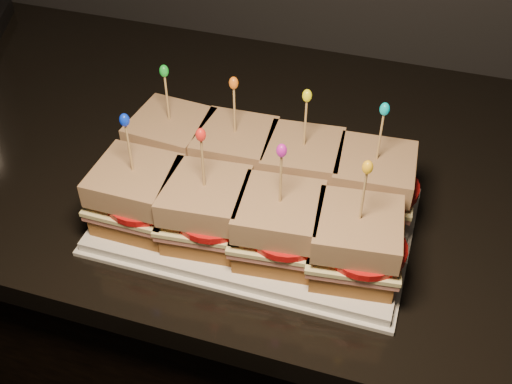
% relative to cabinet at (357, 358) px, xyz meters
% --- Properties ---
extents(cabinet, '(2.63, 0.65, 0.84)m').
position_rel_cabinet_xyz_m(cabinet, '(0.00, 0.00, 0.00)').
color(cabinet, black).
rests_on(cabinet, ground).
extents(granite_slab, '(2.67, 0.69, 0.04)m').
position_rel_cabinet_xyz_m(granite_slab, '(0.00, 0.00, 0.44)').
color(granite_slab, black).
rests_on(granite_slab, cabinet).
extents(platter, '(0.40, 0.25, 0.02)m').
position_rel_cabinet_xyz_m(platter, '(-0.16, -0.15, 0.47)').
color(platter, white).
rests_on(platter, granite_slab).
extents(platter_rim, '(0.41, 0.26, 0.01)m').
position_rel_cabinet_xyz_m(platter_rim, '(-0.16, -0.15, 0.46)').
color(platter_rim, white).
rests_on(platter_rim, granite_slab).
extents(sandwich_0_bread_bot, '(0.10, 0.10, 0.03)m').
position_rel_cabinet_xyz_m(sandwich_0_bread_bot, '(-0.30, -0.09, 0.49)').
color(sandwich_0_bread_bot, brown).
rests_on(sandwich_0_bread_bot, platter).
extents(sandwich_0_ham, '(0.11, 0.11, 0.01)m').
position_rel_cabinet_xyz_m(sandwich_0_ham, '(-0.30, -0.09, 0.51)').
color(sandwich_0_ham, '#C57269').
rests_on(sandwich_0_ham, sandwich_0_bread_bot).
extents(sandwich_0_cheese, '(0.12, 0.11, 0.01)m').
position_rel_cabinet_xyz_m(sandwich_0_cheese, '(-0.30, -0.09, 0.51)').
color(sandwich_0_cheese, '#EEE69B').
rests_on(sandwich_0_cheese, sandwich_0_ham).
extents(sandwich_0_tomato, '(0.10, 0.10, 0.01)m').
position_rel_cabinet_xyz_m(sandwich_0_tomato, '(-0.29, -0.09, 0.52)').
color(sandwich_0_tomato, red).
rests_on(sandwich_0_tomato, sandwich_0_cheese).
extents(sandwich_0_bread_top, '(0.11, 0.11, 0.03)m').
position_rel_cabinet_xyz_m(sandwich_0_bread_top, '(-0.30, -0.09, 0.54)').
color(sandwich_0_bread_top, '#592911').
rests_on(sandwich_0_bread_top, sandwich_0_tomato).
extents(sandwich_0_pick, '(0.00, 0.00, 0.09)m').
position_rel_cabinet_xyz_m(sandwich_0_pick, '(-0.30, -0.09, 0.59)').
color(sandwich_0_pick, tan).
rests_on(sandwich_0_pick, sandwich_0_bread_top).
extents(sandwich_0_frill, '(0.01, 0.01, 0.02)m').
position_rel_cabinet_xyz_m(sandwich_0_frill, '(-0.30, -0.09, 0.63)').
color(sandwich_0_frill, green).
rests_on(sandwich_0_frill, sandwich_0_pick).
extents(sandwich_1_bread_bot, '(0.10, 0.10, 0.03)m').
position_rel_cabinet_xyz_m(sandwich_1_bread_bot, '(-0.21, -0.09, 0.49)').
color(sandwich_1_bread_bot, brown).
rests_on(sandwich_1_bread_bot, platter).
extents(sandwich_1_ham, '(0.11, 0.11, 0.01)m').
position_rel_cabinet_xyz_m(sandwich_1_ham, '(-0.21, -0.09, 0.51)').
color(sandwich_1_ham, '#C57269').
rests_on(sandwich_1_ham, sandwich_1_bread_bot).
extents(sandwich_1_cheese, '(0.11, 0.11, 0.01)m').
position_rel_cabinet_xyz_m(sandwich_1_cheese, '(-0.21, -0.09, 0.51)').
color(sandwich_1_cheese, '#EEE69B').
rests_on(sandwich_1_cheese, sandwich_1_ham).
extents(sandwich_1_tomato, '(0.10, 0.10, 0.01)m').
position_rel_cabinet_xyz_m(sandwich_1_tomato, '(-0.19, -0.09, 0.52)').
color(sandwich_1_tomato, red).
rests_on(sandwich_1_tomato, sandwich_1_cheese).
extents(sandwich_1_bread_top, '(0.10, 0.10, 0.03)m').
position_rel_cabinet_xyz_m(sandwich_1_bread_top, '(-0.21, -0.09, 0.54)').
color(sandwich_1_bread_top, '#592911').
rests_on(sandwich_1_bread_top, sandwich_1_tomato).
extents(sandwich_1_pick, '(0.00, 0.00, 0.09)m').
position_rel_cabinet_xyz_m(sandwich_1_pick, '(-0.21, -0.09, 0.59)').
color(sandwich_1_pick, tan).
rests_on(sandwich_1_pick, sandwich_1_bread_top).
extents(sandwich_1_frill, '(0.01, 0.01, 0.02)m').
position_rel_cabinet_xyz_m(sandwich_1_frill, '(-0.21, -0.09, 0.63)').
color(sandwich_1_frill, orange).
rests_on(sandwich_1_frill, sandwich_1_pick).
extents(sandwich_2_bread_bot, '(0.11, 0.11, 0.03)m').
position_rel_cabinet_xyz_m(sandwich_2_bread_bot, '(-0.11, -0.09, 0.49)').
color(sandwich_2_bread_bot, brown).
rests_on(sandwich_2_bread_bot, platter).
extents(sandwich_2_ham, '(0.12, 0.11, 0.01)m').
position_rel_cabinet_xyz_m(sandwich_2_ham, '(-0.11, -0.09, 0.51)').
color(sandwich_2_ham, '#C57269').
rests_on(sandwich_2_ham, sandwich_2_bread_bot).
extents(sandwich_2_cheese, '(0.12, 0.11, 0.01)m').
position_rel_cabinet_xyz_m(sandwich_2_cheese, '(-0.11, -0.09, 0.51)').
color(sandwich_2_cheese, '#EEE69B').
rests_on(sandwich_2_cheese, sandwich_2_ham).
extents(sandwich_2_tomato, '(0.10, 0.10, 0.01)m').
position_rel_cabinet_xyz_m(sandwich_2_tomato, '(-0.10, -0.09, 0.52)').
color(sandwich_2_tomato, red).
rests_on(sandwich_2_tomato, sandwich_2_cheese).
extents(sandwich_2_bread_top, '(0.11, 0.11, 0.03)m').
position_rel_cabinet_xyz_m(sandwich_2_bread_top, '(-0.11, -0.09, 0.54)').
color(sandwich_2_bread_top, '#592911').
rests_on(sandwich_2_bread_top, sandwich_2_tomato).
extents(sandwich_2_pick, '(0.00, 0.00, 0.09)m').
position_rel_cabinet_xyz_m(sandwich_2_pick, '(-0.11, -0.09, 0.59)').
color(sandwich_2_pick, tan).
rests_on(sandwich_2_pick, sandwich_2_bread_top).
extents(sandwich_2_frill, '(0.01, 0.01, 0.02)m').
position_rel_cabinet_xyz_m(sandwich_2_frill, '(-0.11, -0.09, 0.63)').
color(sandwich_2_frill, '#F1F014').
rests_on(sandwich_2_frill, sandwich_2_pick).
extents(sandwich_3_bread_bot, '(0.10, 0.10, 0.03)m').
position_rel_cabinet_xyz_m(sandwich_3_bread_bot, '(-0.02, -0.09, 0.49)').
color(sandwich_3_bread_bot, brown).
rests_on(sandwich_3_bread_bot, platter).
extents(sandwich_3_ham, '(0.11, 0.11, 0.01)m').
position_rel_cabinet_xyz_m(sandwich_3_ham, '(-0.02, -0.09, 0.51)').
color(sandwich_3_ham, '#C57269').
rests_on(sandwich_3_ham, sandwich_3_bread_bot).
extents(sandwich_3_cheese, '(0.12, 0.11, 0.01)m').
position_rel_cabinet_xyz_m(sandwich_3_cheese, '(-0.02, -0.09, 0.51)').
color(sandwich_3_cheese, '#EEE69B').
rests_on(sandwich_3_cheese, sandwich_3_ham).
extents(sandwich_3_tomato, '(0.10, 0.10, 0.01)m').
position_rel_cabinet_xyz_m(sandwich_3_tomato, '(-0.01, -0.09, 0.52)').
color(sandwich_3_tomato, red).
rests_on(sandwich_3_tomato, sandwich_3_cheese).
extents(sandwich_3_bread_top, '(0.11, 0.11, 0.03)m').
position_rel_cabinet_xyz_m(sandwich_3_bread_top, '(-0.02, -0.09, 0.54)').
color(sandwich_3_bread_top, '#592911').
rests_on(sandwich_3_bread_top, sandwich_3_tomato).
extents(sandwich_3_pick, '(0.00, 0.00, 0.09)m').
position_rel_cabinet_xyz_m(sandwich_3_pick, '(-0.02, -0.09, 0.59)').
color(sandwich_3_pick, tan).
rests_on(sandwich_3_pick, sandwich_3_bread_top).
extents(sandwich_3_frill, '(0.01, 0.01, 0.02)m').
position_rel_cabinet_xyz_m(sandwich_3_frill, '(-0.02, -0.09, 0.63)').
color(sandwich_3_frill, '#04BCC8').
rests_on(sandwich_3_frill, sandwich_3_pick).
extents(sandwich_4_bread_bot, '(0.10, 0.10, 0.03)m').
position_rel_cabinet_xyz_m(sandwich_4_bread_bot, '(-0.30, -0.20, 0.49)').
color(sandwich_4_bread_bot, brown).
rests_on(sandwich_4_bread_bot, platter).
extents(sandwich_4_ham, '(0.11, 0.10, 0.01)m').
position_rel_cabinet_xyz_m(sandwich_4_ham, '(-0.30, -0.20, 0.51)').
color(sandwich_4_ham, '#C57269').
rests_on(sandwich_4_ham, sandwich_4_bread_bot).
extents(sandwich_4_cheese, '(0.11, 0.11, 0.01)m').
position_rel_cabinet_xyz_m(sandwich_4_cheese, '(-0.30, -0.20, 0.51)').
color(sandwich_4_cheese, '#EEE69B').
rests_on(sandwich_4_cheese, sandwich_4_ham).
extents(sandwich_4_tomato, '(0.10, 0.10, 0.01)m').
position_rel_cabinet_xyz_m(sandwich_4_tomato, '(-0.29, -0.21, 0.52)').
color(sandwich_4_tomato, red).
rests_on(sandwich_4_tomato, sandwich_4_cheese).
extents(sandwich_4_bread_top, '(0.10, 0.10, 0.03)m').
position_rel_cabinet_xyz_m(sandwich_4_bread_top, '(-0.30, -0.20, 0.54)').
color(sandwich_4_bread_top, '#592911').
rests_on(sandwich_4_bread_top, sandwich_4_tomato).
extents(sandwich_4_pick, '(0.00, 0.00, 0.09)m').
position_rel_cabinet_xyz_m(sandwich_4_pick, '(-0.30, -0.20, 0.59)').
color(sandwich_4_pick, tan).
rests_on(sandwich_4_pick, sandwich_4_bread_top).
extents(sandwich_4_frill, '(0.01, 0.01, 0.02)m').
position_rel_cabinet_xyz_m(sandwich_4_frill, '(-0.30, -0.20, 0.63)').
color(sandwich_4_frill, '#092BE0').
rests_on(sandwich_4_frill, sandwich_4_pick).
extents(sandwich_5_bread_bot, '(0.11, 0.11, 0.03)m').
position_rel_cabinet_xyz_m(sandwich_5_bread_bot, '(-0.21, -0.20, 0.49)').
color(sandwich_5_bread_bot, brown).
rests_on(sandwich_5_bread_bot, platter).
extents(sandwich_5_ham, '(0.12, 0.11, 0.01)m').
position_rel_cabinet_xyz_m(sandwich_5_ham, '(-0.21, -0.20, 0.51)').
color(sandwich_5_ham, '#C57269').
rests_on(sandwich_5_ham, sandwich_5_bread_bot).
extents(sandwich_5_cheese, '(0.12, 0.11, 0.01)m').
position_rel_cabinet_xyz_m(sandwich_5_cheese, '(-0.21, -0.20, 0.51)').
color(sandwich_5_cheese, '#EEE69B').
rests_on(sandwich_5_cheese, sandwich_5_ham).
extents(sandwich_5_tomato, '(0.10, 0.10, 0.01)m').
position_rel_cabinet_xyz_m(sandwich_5_tomato, '(-0.19, -0.21, 0.52)').
color(sandwich_5_tomato, red).
rests_on(sandwich_5_tomato, sandwich_5_cheese).
extents(sandwich_5_bread_top, '(0.11, 0.11, 0.03)m').
position_rel_cabinet_xyz_m(sandwich_5_bread_top, '(-0.21, -0.20, 0.54)').
color(sandwich_5_bread_top, '#592911').
rests_on(sandwich_5_bread_top, sandwich_5_tomato).
extents(sandwich_5_pick, '(0.00, 0.00, 0.09)m').
position_rel_cabinet_xyz_m(sandwich_5_pick, '(-0.21, -0.20, 0.59)').
color(sandwich_5_pick, tan).
rests_on(sandwich_5_pick, sandwich_5_bread_top).
extents(sandwich_5_frill, '(0.01, 0.01, 0.02)m').
position_rel_cabinet_xyz_m(sandwich_5_frill, '(-0.21, -0.20, 0.63)').
color(sandwich_5_frill, red).
rests_on(sandwich_5_frill, sandwich_5_pick).
extents(sandwich_6_bread_bot, '(0.11, 0.11, 0.03)m').
position_rel_cabinet_xyz_m(sandwich_6_bread_bot, '(-0.11, -0.20, 0.49)').
color(sandwich_6_bread_bot, brown).
rests_on(sandwich_6_bread_bot, platter).
extents(sandwich_6_ham, '(0.12, 0.11, 0.01)m').
position_rel_cabinet_xyz_m(sandwich_6_ham, '(-0.11, -0.20, 0.51)').
color(sandwich_6_ham, '#C57269').
rests_on(sandwich_6_ham, sandwich_6_bread_bot).
extents(sandwich_6_cheese, '(0.12, 0.11, 0.01)m').
position_rel_cabinet_xyz_m(sandwich_6_cheese, '(-0.11, -0.20, 0.51)').
color(sandwich_6_cheese, '#EEE69B').
rests_on(sandwich_6_cheese, sandwich_6_ham).
extents(sandwich_6_tomato, '(0.10, 0.10, 0.01)m').
position_rel_cabinet_xyz_m(sandwich_6_tomato, '(-0.10, -0.21, 0.52)').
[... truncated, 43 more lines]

